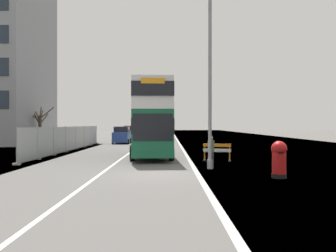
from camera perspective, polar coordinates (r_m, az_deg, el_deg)
The scene contains 11 objects.
ground at distance 17.64m, azimuth 0.12°, elevation -7.40°, with size 140.00×280.00×0.10m.
double_decker_bus at distance 27.38m, azimuth -2.76°, elevation 1.17°, with size 3.27×11.45×5.16m.
lamppost_foreground at distance 19.77m, azimuth 6.17°, elevation 6.83°, with size 0.29×0.70×9.62m.
red_pillar_postbox at distance 16.95m, azimuth 16.21°, elevation -4.61°, with size 0.67×0.67×1.59m.
roadworks_barrier at distance 23.94m, azimuth 7.22°, elevation -3.62°, with size 1.76×0.84×1.10m.
construction_site_fence at distance 34.36m, azimuth -14.57°, elevation -1.88°, with size 0.44×24.00×2.16m.
car_oncoming_near at distance 46.36m, azimuth -7.10°, elevation -1.41°, with size 2.02×4.43×2.05m.
car_receding_mid at distance 54.52m, azimuth -0.91°, elevation -1.16°, with size 1.96×4.44×2.07m.
car_receding_far at distance 62.42m, azimuth -5.90°, elevation -0.99°, with size 2.02×3.87×2.10m.
bare_tree_far_verge_near at distance 45.80m, azimuth -18.83°, elevation 0.09°, with size 2.83×3.43×4.34m.
pedestrian_at_kerb at distance 20.01m, azimuth 6.33°, elevation -3.92°, with size 0.34×0.34×1.68m.
Camera 1 is at (0.44, -17.37, 2.29)m, focal length 40.54 mm.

